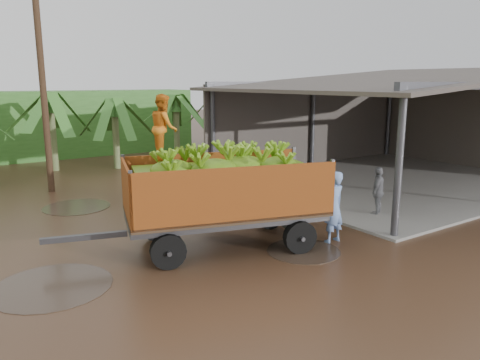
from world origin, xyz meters
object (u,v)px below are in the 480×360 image
Objects in this scene: banana_trailer at (223,190)px; utility_pole at (42,75)px; man_grey at (378,192)px; man_blue at (333,207)px.

banana_trailer is 9.53m from utility_pole.
utility_pole reaches higher than banana_trailer.
utility_pole is (-7.65, 9.16, 3.58)m from man_grey.
man_grey is at bearing 12.78° from banana_trailer.
man_blue is at bearing -64.95° from utility_pole.
banana_trailer is 3.63× the size of man_blue.
utility_pole is (-2.21, 8.81, 2.89)m from banana_trailer.
banana_trailer is at bearing -75.91° from utility_pole.
man_blue is 0.22× the size of utility_pole.
man_grey is at bearing -167.35° from man_blue.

